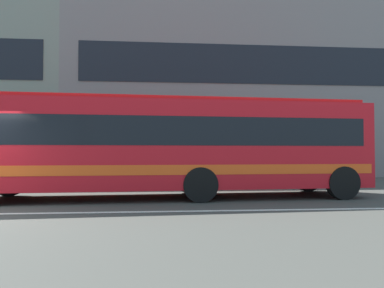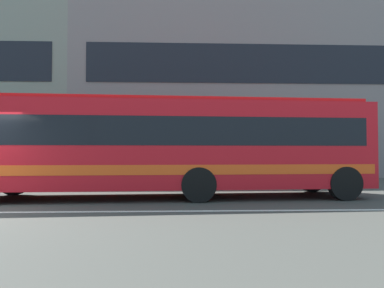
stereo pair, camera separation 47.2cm
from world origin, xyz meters
TOP-DOWN VIEW (x-y plane):
  - hedge_row_far at (0.13, 6.42)m, footprint 14.45×1.10m
  - apartment_block_right at (12.27, 16.12)m, footprint 25.87×10.92m
  - transit_bus at (5.19, 2.53)m, footprint 12.39×3.19m

SIDE VIEW (x-z plane):
  - hedge_row_far at x=0.13m, z-range 0.00..1.13m
  - transit_bus at x=5.19m, z-range 0.16..3.21m
  - apartment_block_right at x=12.27m, z-range 0.00..11.08m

